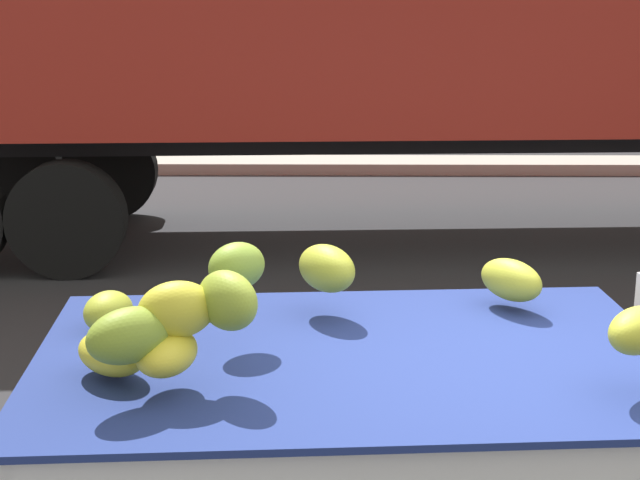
{
  "coord_description": "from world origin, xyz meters",
  "views": [
    {
      "loc": [
        -0.94,
        -3.93,
        2.61
      ],
      "look_at": [
        -0.98,
        0.75,
        1.38
      ],
      "focal_mm": 54.47,
      "sensor_mm": 36.0,
      "label": 1
    }
  ],
  "objects": [
    {
      "name": "curb_strip",
      "position": [
        0.0,
        10.04,
        0.08
      ],
      "size": [
        80.0,
        0.8,
        0.16
      ],
      "primitive_type": "cube",
      "color": "gray",
      "rests_on": "ground"
    }
  ]
}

